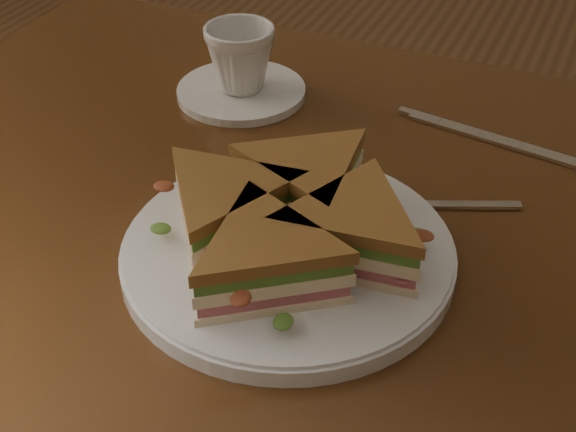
# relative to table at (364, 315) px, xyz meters

# --- Properties ---
(table) EXTENTS (1.20, 0.80, 0.75)m
(table) POSITION_rel_table_xyz_m (0.00, 0.00, 0.00)
(table) COLOR #341B0B
(table) RESTS_ON ground
(plate) EXTENTS (0.30, 0.30, 0.02)m
(plate) POSITION_rel_table_xyz_m (-0.06, -0.06, 0.11)
(plate) COLOR white
(plate) RESTS_ON table
(sandwich_wedges) EXTENTS (0.28, 0.28, 0.06)m
(sandwich_wedges) POSITION_rel_table_xyz_m (-0.06, -0.06, 0.14)
(sandwich_wedges) COLOR #FFE6BC
(sandwich_wedges) RESTS_ON plate
(crisps_mound) EXTENTS (0.09, 0.09, 0.05)m
(crisps_mound) POSITION_rel_table_xyz_m (-0.06, -0.06, 0.14)
(crisps_mound) COLOR #AF5016
(crisps_mound) RESTS_ON plate
(spoon) EXTENTS (0.17, 0.08, 0.01)m
(spoon) POSITION_rel_table_xyz_m (-0.01, 0.05, 0.10)
(spoon) COLOR silver
(spoon) RESTS_ON table
(knife) EXTENTS (0.21, 0.05, 0.00)m
(knife) POSITION_rel_table_xyz_m (0.05, 0.22, 0.10)
(knife) COLOR silver
(knife) RESTS_ON table
(saucer) EXTENTS (0.15, 0.15, 0.01)m
(saucer) POSITION_rel_table_xyz_m (-0.23, 0.20, 0.10)
(saucer) COLOR white
(saucer) RESTS_ON table
(coffee_cup) EXTENTS (0.11, 0.11, 0.08)m
(coffee_cup) POSITION_rel_table_xyz_m (-0.23, 0.20, 0.15)
(coffee_cup) COLOR white
(coffee_cup) RESTS_ON saucer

